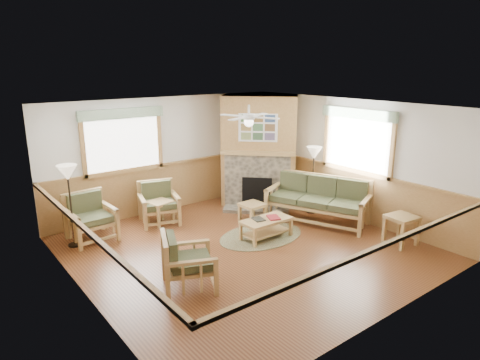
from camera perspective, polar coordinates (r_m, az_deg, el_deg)
floor at (r=8.32m, az=0.77°, el=-9.16°), size 6.00×6.00×0.01m
ceiling at (r=7.61m, az=0.85°, el=9.71°), size 6.00×6.00×0.01m
wall_back at (r=10.31m, az=-9.63°, el=3.39°), size 6.00×0.02×2.70m
wall_front at (r=5.93m, az=19.25°, el=-6.26°), size 6.00×0.02×2.70m
wall_left at (r=6.52m, az=-20.40°, el=-4.43°), size 0.02×6.00×2.70m
wall_right at (r=9.95m, az=14.49°, el=2.69°), size 0.02×6.00×2.70m
wainscot at (r=8.11m, az=0.79°, el=-5.59°), size 6.00×6.00×1.10m
fireplace at (r=10.66m, az=2.60°, el=3.99°), size 3.11×3.11×2.70m
window_back at (r=9.64m, az=-15.67°, el=9.33°), size 1.90×0.16×1.50m
window_right at (r=9.62m, az=15.75°, el=9.31°), size 0.16×1.90×1.50m
ceiling_fan at (r=8.03m, az=1.20°, el=9.72°), size 1.59×1.59×0.36m
sofa at (r=9.63m, az=10.29°, el=-2.69°), size 2.37×1.69×1.01m
armchair_back_left at (r=9.05m, az=-19.27°, el=-4.76°), size 0.87×0.87×0.94m
armchair_back_right at (r=9.62m, az=-10.75°, el=-3.08°), size 0.99×0.99×0.90m
armchair_left at (r=6.86m, az=-6.84°, el=-10.70°), size 1.04×1.04×0.89m
coffee_table at (r=8.72m, az=3.51°, el=-6.49°), size 1.04×0.52×0.41m
end_table_chairs at (r=9.59m, az=-10.59°, el=-4.30°), size 0.56×0.54×0.53m
end_table_sofa at (r=8.96m, az=20.65°, el=-6.28°), size 0.58×0.56×0.60m
footstool at (r=9.61m, az=1.66°, el=-4.35°), size 0.51×0.51×0.42m
braided_rug at (r=8.90m, az=2.84°, el=-7.42°), size 2.40×2.40×0.01m
floor_lamp_left at (r=8.78m, az=-21.62°, el=-3.24°), size 0.48×0.48×1.62m
floor_lamp_right at (r=10.17m, az=9.69°, el=0.02°), size 0.44×0.44×1.59m
book_red at (r=8.70m, az=4.50°, el=-4.91°), size 0.32×0.36×0.03m
book_dark at (r=8.60m, az=2.47°, el=-5.15°), size 0.25×0.30×0.03m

